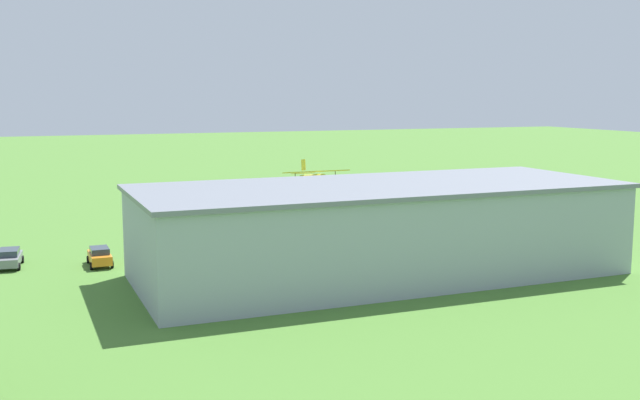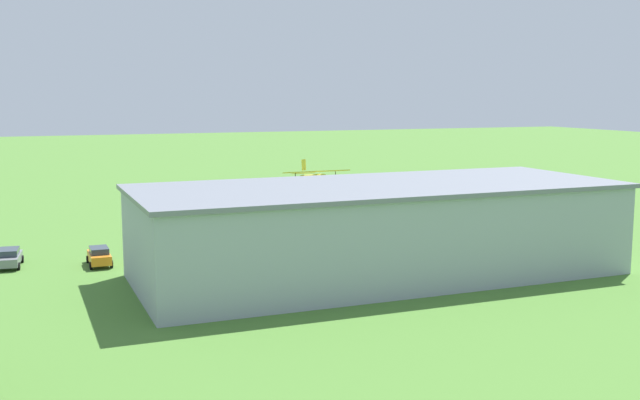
# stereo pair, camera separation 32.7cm
# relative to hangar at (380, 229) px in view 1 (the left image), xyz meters

# --- Properties ---
(ground_plane) EXTENTS (400.00, 400.00, 0.00)m
(ground_plane) POSITION_rel_hangar_xyz_m (2.58, -28.84, -3.75)
(ground_plane) COLOR #47752D
(hangar) EXTENTS (39.47, 16.25, 7.48)m
(hangar) POSITION_rel_hangar_xyz_m (0.00, 0.00, 0.00)
(hangar) COLOR #99A3AD
(hangar) RESTS_ON ground_plane
(biplane) EXTENTS (7.68, 7.25, 3.70)m
(biplane) POSITION_rel_hangar_xyz_m (-3.94, -25.25, 1.42)
(biplane) COLOR yellow
(car_orange) EXTENTS (1.95, 4.01, 1.59)m
(car_orange) POSITION_rel_hangar_xyz_m (20.93, -11.81, -2.92)
(car_orange) COLOR orange
(car_orange) RESTS_ON ground_plane
(car_grey) EXTENTS (2.33, 4.47, 1.56)m
(car_grey) POSITION_rel_hangar_xyz_m (28.16, -14.02, -2.93)
(car_grey) COLOR slate
(car_grey) RESTS_ON ground_plane
(person_at_fence_line) EXTENTS (0.52, 0.52, 1.66)m
(person_at_fence_line) POSITION_rel_hangar_xyz_m (16.58, -17.98, -2.92)
(person_at_fence_line) COLOR orange
(person_at_fence_line) RESTS_ON ground_plane
(person_watching_takeoff) EXTENTS (0.51, 0.51, 1.71)m
(person_watching_takeoff) POSITION_rel_hangar_xyz_m (-18.05, -16.20, -2.89)
(person_watching_takeoff) COLOR orange
(person_watching_takeoff) RESTS_ON ground_plane
(person_near_hangar_door) EXTENTS (0.45, 0.45, 1.75)m
(person_near_hangar_door) POSITION_rel_hangar_xyz_m (-19.85, -13.13, -2.87)
(person_near_hangar_door) COLOR beige
(person_near_hangar_door) RESTS_ON ground_plane
(person_walking_on_apron) EXTENTS (0.50, 0.50, 1.65)m
(person_walking_on_apron) POSITION_rel_hangar_xyz_m (-10.88, -17.83, -2.93)
(person_walking_on_apron) COLOR #72338C
(person_walking_on_apron) RESTS_ON ground_plane
(person_crossing_taxiway) EXTENTS (0.46, 0.46, 1.56)m
(person_crossing_taxiway) POSITION_rel_hangar_xyz_m (16.20, -16.74, -2.97)
(person_crossing_taxiway) COLOR #72338C
(person_crossing_taxiway) RESTS_ON ground_plane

